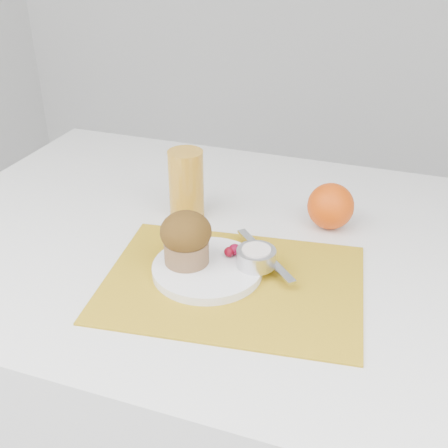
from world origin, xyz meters
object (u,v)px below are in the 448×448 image
(muffin, at_px, (186,238))
(table, at_px, (241,394))
(plate, at_px, (207,269))
(juice_glass, at_px, (186,184))
(orange, at_px, (331,206))

(muffin, bearing_deg, table, 63.63)
(plate, relative_size, muffin, 2.03)
(juice_glass, bearing_deg, muffin, -67.38)
(table, xyz_separation_m, juice_glass, (-0.13, 0.05, 0.44))
(table, xyz_separation_m, orange, (0.13, 0.10, 0.42))
(juice_glass, relative_size, muffin, 1.51)
(juice_glass, bearing_deg, orange, 10.21)
(table, xyz_separation_m, plate, (-0.02, -0.12, 0.39))
(plate, xyz_separation_m, muffin, (-0.03, -0.00, 0.05))
(plate, bearing_deg, muffin, -179.84)
(orange, height_order, muffin, muffin)
(plate, relative_size, orange, 2.08)
(juice_glass, distance_m, muffin, 0.19)
(table, distance_m, orange, 0.45)
(plate, bearing_deg, table, 78.70)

